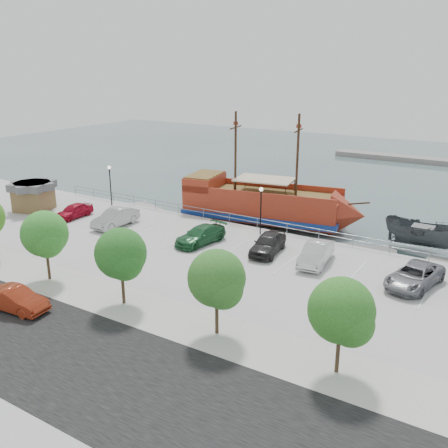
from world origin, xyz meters
The scene contains 22 objects.
ground centered at (0.00, 0.00, -1.00)m, with size 160.00×160.00×0.00m, color #374749.
street centered at (0.00, -16.00, 0.01)m, with size 100.00×8.00×0.04m, color black.
sidewalk centered at (0.00, -10.00, 0.01)m, with size 100.00×4.00×0.05m, color beige.
seawall_railing centered at (0.00, 7.80, 0.53)m, with size 50.00×0.06×1.00m.
pirate_ship centered at (-1.53, 12.45, 0.94)m, with size 18.59×7.91×11.56m.
patrol_boat centered at (12.57, 12.48, 0.29)m, with size 2.51×6.67×2.58m, color #3F4348.
dock_west centered at (-14.82, 9.20, -0.80)m, with size 6.93×1.98×0.40m, color gray.
dock_mid centered at (7.83, 9.20, -0.80)m, with size 6.84×1.95×0.39m, color slate.
shed centered at (-23.47, 0.92, 1.57)m, with size 4.52×4.52×2.94m.
street_sedan centered at (-6.02, -14.19, 0.73)m, with size 1.54×4.40×1.45m, color maroon.
lamp_post_left centered at (-18.00, 6.50, 2.94)m, with size 0.36×0.36×4.28m.
lamp_post_mid centered at (0.00, 6.50, 2.94)m, with size 0.36×0.36×4.28m.
tree_c centered at (-7.85, -10.07, 3.30)m, with size 3.30×3.20×5.00m.
tree_d centered at (-0.85, -10.07, 3.30)m, with size 3.30×3.20×5.00m.
tree_e centered at (6.15, -10.07, 3.30)m, with size 3.30×3.20×5.00m.
tree_f centered at (13.15, -10.07, 3.30)m, with size 3.30×3.20×5.00m.
parked_car_a centered at (-17.92, 1.24, 0.70)m, with size 1.65×4.11×1.40m, color #A40C21.
parked_car_b centered at (-12.52, 1.39, 0.82)m, with size 1.73×4.95×1.63m, color #A3A3A3.
parked_car_d centered at (-3.14, 1.69, 0.73)m, with size 2.04×5.02×1.46m, color #215C31.
parked_car_e centered at (2.69, 2.71, 0.82)m, with size 1.94×4.81×1.64m, color #252424.
parked_car_f centered at (6.81, 2.64, 0.81)m, with size 1.72×4.94×1.63m, color silver.
parked_car_g centered at (14.01, 2.36, 0.75)m, with size 2.49×5.39×1.50m, color slate.
Camera 1 is at (19.47, -30.87, 14.50)m, focal length 40.00 mm.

